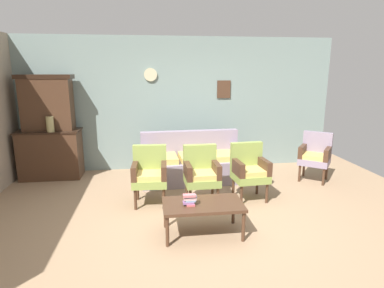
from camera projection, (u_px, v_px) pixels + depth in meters
name	position (u px, v px, depth m)	size (l,w,h in m)	color
ground_plane	(200.00, 222.00, 4.40)	(7.68, 7.68, 0.00)	#997A5B
wall_back_with_decor	(181.00, 104.00, 6.64)	(6.40, 0.09, 2.70)	gray
side_cabinet	(51.00, 154.00, 6.15)	(1.16, 0.55, 0.93)	#472D1E
cabinet_upper_hutch	(47.00, 102.00, 6.00)	(0.99, 0.38, 1.03)	#472D1E
vase_on_cabinet	(50.00, 124.00, 5.85)	(0.13, 0.13, 0.28)	tan
floral_couch	(192.00, 163.00, 6.03)	(1.92, 0.89, 0.90)	gray
armchair_near_cabinet	(150.00, 172.00, 4.93)	(0.54, 0.52, 0.90)	#849947
armchair_by_doorway	(201.00, 172.00, 4.96)	(0.53, 0.50, 0.90)	#849947
armchair_row_middle	(249.00, 169.00, 5.12)	(0.56, 0.53, 0.90)	#849947
wingback_chair_by_fireplace	(315.00, 154.00, 6.00)	(0.71, 0.71, 0.90)	gray
coffee_table	(203.00, 206.00, 4.00)	(1.00, 0.56, 0.42)	#472D1E
book_stack_on_table	(190.00, 199.00, 3.92)	(0.17, 0.13, 0.14)	#C5585B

